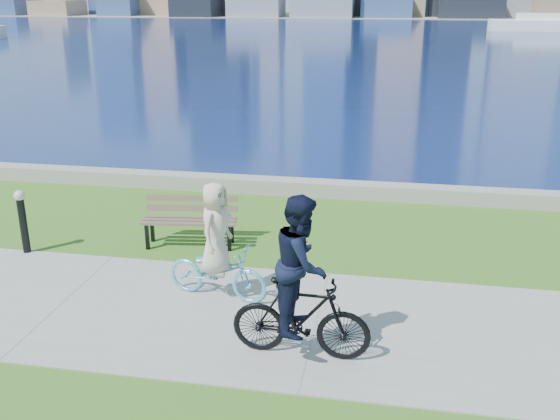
{
  "coord_description": "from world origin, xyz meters",
  "views": [
    {
      "loc": [
        0.95,
        -8.08,
        4.61
      ],
      "look_at": [
        -0.87,
        1.84,
        1.1
      ],
      "focal_mm": 40.0,
      "sensor_mm": 36.0,
      "label": 1
    }
  ],
  "objects_px": {
    "park_bench": "(190,217)",
    "cyclist_woman": "(217,256)",
    "bollard_lamp": "(22,218)",
    "cyclist_man": "(301,291)"
  },
  "relations": [
    {
      "from": "bollard_lamp",
      "to": "cyclist_woman",
      "type": "relative_size",
      "value": 0.65
    },
    {
      "from": "cyclist_woman",
      "to": "bollard_lamp",
      "type": "bearing_deg",
      "value": 84.9
    },
    {
      "from": "park_bench",
      "to": "cyclist_woman",
      "type": "relative_size",
      "value": 0.97
    },
    {
      "from": "bollard_lamp",
      "to": "cyclist_woman",
      "type": "height_order",
      "value": "cyclist_woman"
    },
    {
      "from": "bollard_lamp",
      "to": "cyclist_man",
      "type": "height_order",
      "value": "cyclist_man"
    },
    {
      "from": "park_bench",
      "to": "bollard_lamp",
      "type": "height_order",
      "value": "bollard_lamp"
    },
    {
      "from": "bollard_lamp",
      "to": "park_bench",
      "type": "bearing_deg",
      "value": 18.57
    },
    {
      "from": "park_bench",
      "to": "cyclist_woman",
      "type": "bearing_deg",
      "value": -69.35
    },
    {
      "from": "cyclist_woman",
      "to": "cyclist_man",
      "type": "relative_size",
      "value": 0.84
    },
    {
      "from": "bollard_lamp",
      "to": "cyclist_man",
      "type": "relative_size",
      "value": 0.55
    }
  ]
}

